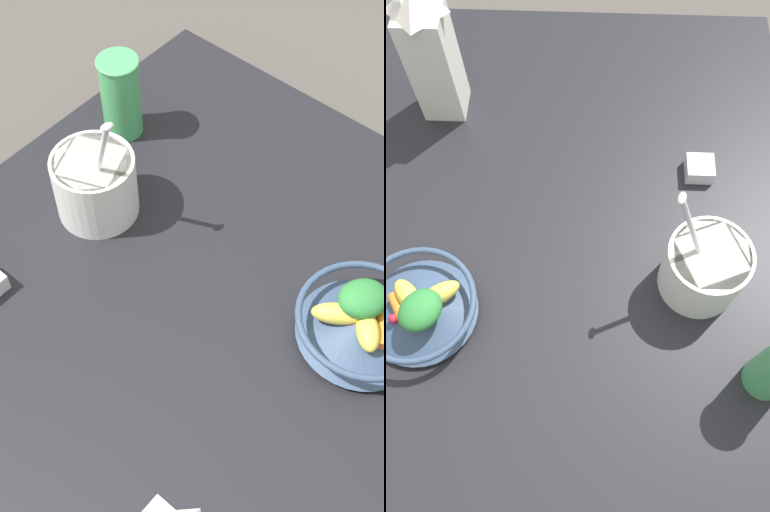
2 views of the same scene
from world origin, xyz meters
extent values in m
plane|color=#4C4742|center=(0.00, 0.00, 0.00)|extent=(6.00, 6.00, 0.00)
cube|color=black|center=(0.00, 0.00, 0.02)|extent=(1.05, 1.05, 0.05)
cylinder|color=#384C6B|center=(0.17, -0.10, 0.05)|extent=(0.10, 0.10, 0.01)
cone|color=#384C6B|center=(0.17, -0.10, 0.08)|extent=(0.18, 0.18, 0.04)
torus|color=#384C6B|center=(0.17, -0.10, 0.10)|extent=(0.19, 0.19, 0.01)
ellipsoid|color=#EFD64C|center=(0.15, -0.12, 0.09)|extent=(0.07, 0.06, 0.03)
ellipsoid|color=#EFD64C|center=(0.15, -0.07, 0.09)|extent=(0.07, 0.08, 0.03)
cylinder|color=orange|center=(0.17, -0.13, 0.09)|extent=(0.05, 0.04, 0.02)
cylinder|color=orange|center=(0.16, -0.09, 0.09)|extent=(0.04, 0.05, 0.01)
cylinder|color=orange|center=(0.18, -0.11, 0.09)|extent=(0.04, 0.02, 0.01)
sphere|color=red|center=(0.19, -0.13, 0.09)|extent=(0.02, 0.02, 0.02)
sphere|color=red|center=(0.16, -0.09, 0.09)|extent=(0.01, 0.01, 0.01)
sphere|color=red|center=(0.17, -0.10, 0.09)|extent=(0.02, 0.02, 0.02)
ellipsoid|color=#2D7F38|center=(0.18, -0.09, 0.11)|extent=(0.09, 0.09, 0.04)
cube|color=silver|center=(-0.26, -0.12, 0.15)|extent=(0.08, 0.08, 0.21)
cylinder|color=white|center=(-0.26, -0.15, 0.28)|extent=(0.03, 0.01, 0.03)
cylinder|color=white|center=(0.10, 0.34, 0.10)|extent=(0.13, 0.13, 0.11)
cylinder|color=white|center=(0.10, 0.34, 0.15)|extent=(0.12, 0.12, 0.02)
cylinder|color=silver|center=(0.09, 0.30, 0.19)|extent=(0.03, 0.07, 0.17)
ellipsoid|color=silver|center=(0.08, 0.27, 0.28)|extent=(0.02, 0.02, 0.01)
cube|color=silver|center=(-0.12, 0.35, 0.06)|extent=(0.05, 0.05, 0.03)
cube|color=brown|center=(-0.12, 0.35, 0.06)|extent=(0.04, 0.04, 0.02)
camera|label=1|loc=(-0.35, -0.24, 0.92)|focal=50.00mm
camera|label=2|loc=(0.41, 0.15, 0.81)|focal=35.00mm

